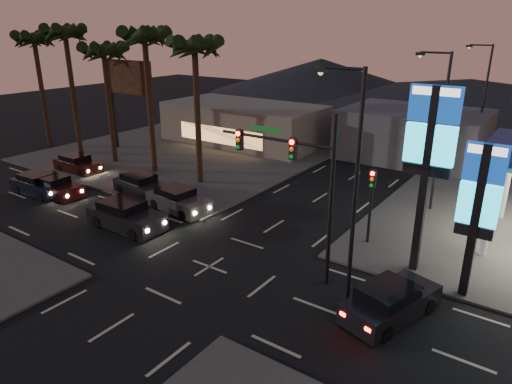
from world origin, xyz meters
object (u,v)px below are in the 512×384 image
Objects in this scene: car_lane_a_front at (126,216)px; car_lane_b_front at (178,200)px; car_lane_a_rear at (39,185)px; pylon_sign_tall at (430,145)px; car_lane_a_mid at (55,187)px; traffic_signal_mast at (297,171)px; car_lane_b_rear at (77,164)px; car_lane_b_mid at (141,185)px; pylon_sign_short at (479,199)px; suv_station at (390,302)px.

car_lane_a_front reaches higher than car_lane_b_front.
pylon_sign_tall is at bearing 9.69° from car_lane_a_rear.
car_lane_b_front is (9.10, 3.02, 0.04)m from car_lane_a_mid.
car_lane_b_front is at bearing 18.03° from car_lane_a_rear.
traffic_signal_mast reaches higher than car_lane_a_mid.
traffic_signal_mast is 11.86m from car_lane_a_front.
car_lane_a_mid reaches higher than car_lane_b_rear.
traffic_signal_mast is (-4.74, -3.51, -1.17)m from pylon_sign_tall.
car_lane_a_front is at bearing -22.85° from car_lane_b_rear.
car_lane_a_rear is 7.43m from car_lane_b_mid.
car_lane_b_mid is at bearing 178.06° from pylon_sign_short.
pylon_sign_tall is at bearing 3.59° from car_lane_b_front.
car_lane_b_front reaches higher than car_lane_a_rear.
car_lane_a_front is (-15.67, -4.69, -5.63)m from pylon_sign_tall.
pylon_sign_short is 1.38× the size of car_lane_a_front.
car_lane_b_mid is (6.21, 4.09, 0.00)m from car_lane_a_rear.
traffic_signal_mast reaches higher than car_lane_a_rear.
car_lane_a_mid is at bearing 15.82° from car_lane_a_rear.
car_lane_a_rear is 0.98× the size of car_lane_b_mid.
car_lane_b_front reaches higher than suv_station.
suv_station is (0.33, -4.41, -5.69)m from pylon_sign_tall.
pylon_sign_short reaches higher than suv_station.
car_lane_a_front is 1.14× the size of car_lane_a_mid.
traffic_signal_mast is at bearing 2.32° from car_lane_a_rear.
traffic_signal_mast is 1.72× the size of car_lane_b_mid.
pylon_sign_tall is at bearing 9.33° from car_lane_a_mid.
pylon_sign_short is 27.09m from car_lane_a_mid.
pylon_sign_tall is at bearing 36.52° from traffic_signal_mast.
pylon_sign_tall is 3.20m from pylon_sign_short.
traffic_signal_mast is at bearing 6.18° from car_lane_a_front.
suv_station reaches higher than car_lane_a_rear.
car_lane_b_front is 1.03× the size of car_lane_b_mid.
pylon_sign_short is 22.18m from car_lane_b_mid.
pylon_sign_short is 17.97m from car_lane_b_front.
car_lane_a_front is 3.81m from car_lane_b_front.
pylon_sign_tall is 28.37m from car_lane_b_rear.
traffic_signal_mast is 21.28m from car_lane_a_rear.
car_lane_a_front is 1.04× the size of suv_station.
car_lane_b_mid is at bearing 170.93° from car_lane_b_front.
car_lane_b_rear is (-30.28, 1.41, -4.00)m from pylon_sign_short.
car_lane_b_mid is at bearing 33.41° from car_lane_a_rear.
car_lane_a_front is at bearing -173.82° from traffic_signal_mast.
car_lane_b_mid is at bearing -4.49° from car_lane_b_rear.
car_lane_a_front is at bearing -168.51° from pylon_sign_short.
car_lane_b_mid is 20.07m from suv_station.
car_lane_a_rear is (-9.84, 0.34, -0.08)m from car_lane_a_front.
car_lane_a_rear is (-25.51, -4.35, -5.71)m from pylon_sign_tall.
traffic_signal_mast reaches higher than car_lane_a_front.
car_lane_a_front reaches higher than car_lane_b_rear.
car_lane_b_mid is at bearing -179.23° from pylon_sign_tall.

